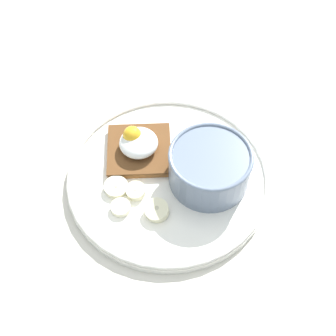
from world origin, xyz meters
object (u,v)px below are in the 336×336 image
object	(u,v)px
banana_slice_right	(121,208)
toast_slice	(139,150)
oatmeal_bowl	(210,167)
banana_slice_front	(116,187)
banana_slice_left	(136,191)
poached_egg	(137,141)
banana_slice_back	(153,210)

from	to	relation	value
banana_slice_right	toast_slice	bearing A→B (deg)	1.01
oatmeal_bowl	banana_slice_front	size ratio (longest dim) A/B	2.39
banana_slice_left	banana_slice_right	bearing A→B (deg)	156.46
banana_slice_front	banana_slice_left	world-z (taller)	banana_slice_left
poached_egg	banana_slice_front	bearing A→B (deg)	170.53
toast_slice	banana_slice_back	distance (cm)	10.45
toast_slice	banana_slice_back	bearing A→B (deg)	-153.49
poached_egg	banana_slice_left	world-z (taller)	poached_egg
banana_slice_back	banana_slice_right	size ratio (longest dim) A/B	1.57
toast_slice	poached_egg	world-z (taller)	poached_egg
banana_slice_front	banana_slice_left	distance (cm)	2.84
poached_egg	banana_slice_right	distance (cm)	10.24
poached_egg	banana_slice_front	size ratio (longest dim) A/B	1.17
banana_slice_back	banana_slice_right	bearing A→B (deg)	97.09
banana_slice_left	banana_slice_right	xyz separation A→B (cm)	(-2.92, 1.27, -0.17)
toast_slice	banana_slice_back	size ratio (longest dim) A/B	2.64
oatmeal_bowl	banana_slice_right	size ratio (longest dim) A/B	4.13
poached_egg	banana_slice_front	distance (cm)	7.44
oatmeal_bowl	banana_slice_back	bearing A→B (deg)	139.42
oatmeal_bowl	poached_egg	bearing A→B (deg)	78.33
poached_egg	banana_slice_front	world-z (taller)	poached_egg
oatmeal_bowl	banana_slice_front	distance (cm)	13.34
banana_slice_left	banana_slice_back	xyz separation A→B (cm)	(-2.36, -3.22, 0.19)
oatmeal_bowl	banana_slice_right	world-z (taller)	oatmeal_bowl
banana_slice_front	poached_egg	bearing A→B (deg)	-9.47
banana_slice_left	oatmeal_bowl	bearing A→B (deg)	-62.79
toast_slice	banana_slice_back	xyz separation A→B (cm)	(-9.35, -4.66, 0.12)
toast_slice	banana_slice_right	xyz separation A→B (cm)	(-9.91, -0.17, -0.24)
banana_slice_back	banana_slice_right	world-z (taller)	banana_slice_back
oatmeal_bowl	banana_slice_left	xyz separation A→B (cm)	(-4.81, 9.36, -2.41)
banana_slice_front	banana_slice_right	world-z (taller)	banana_slice_front
toast_slice	banana_slice_left	world-z (taller)	same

